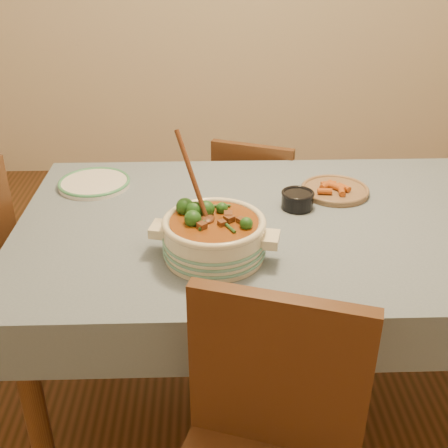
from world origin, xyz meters
name	(u,v)px	position (x,y,z in m)	size (l,w,h in m)	color
floor	(259,385)	(0.00, 0.00, 0.00)	(4.50, 4.50, 0.00)	#402912
dining_table	(264,244)	(0.00, 0.00, 0.66)	(1.68, 1.08, 0.76)	brown
stew_casserole	(214,234)	(-0.18, -0.22, 0.83)	(0.40, 0.36, 0.37)	beige
white_plate	(94,183)	(-0.63, 0.30, 0.77)	(0.35, 0.35, 0.02)	white
condiment_bowl	(298,199)	(0.12, 0.09, 0.79)	(0.12, 0.12, 0.06)	black
fried_plate	(335,189)	(0.28, 0.21, 0.77)	(0.33, 0.33, 0.04)	#916F50
chair_far	(257,207)	(0.04, 0.71, 0.45)	(0.48, 0.48, 0.80)	#512F18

